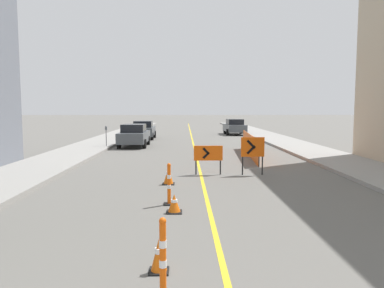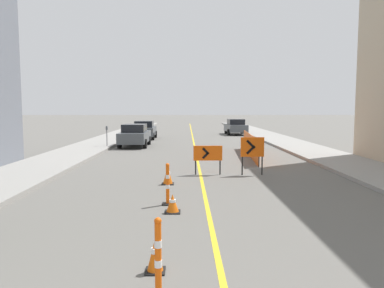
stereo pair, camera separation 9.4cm
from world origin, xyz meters
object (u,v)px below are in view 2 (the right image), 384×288
object	(u,v)px
traffic_cone_fourth	(168,176)
arrow_barricade_primary	(208,154)
parked_car_curb_mid	(145,130)
parking_meter_far_curb	(107,132)
arrow_barricade_secondary	(252,149)
traffic_cone_third	(173,204)
traffic_cone_second	(155,256)
delineator_post_rear	(168,187)
parked_car_curb_near	(135,135)
parked_car_curb_far	(236,127)
delineator_post_front	(158,264)

from	to	relation	value
traffic_cone_fourth	arrow_barricade_primary	distance (m)	2.52
parked_car_curb_mid	parking_meter_far_curb	size ratio (longest dim) A/B	3.16
arrow_barricade_secondary	traffic_cone_third	bearing A→B (deg)	-120.66
arrow_barricade_secondary	parking_meter_far_curb	distance (m)	13.07
traffic_cone_third	arrow_barricade_primary	size ratio (longest dim) A/B	0.41
traffic_cone_second	arrow_barricade_secondary	size ratio (longest dim) A/B	0.37
delineator_post_rear	parked_car_curb_mid	bearing A→B (deg)	97.99
parked_car_curb_near	parked_car_curb_mid	distance (m)	6.56
traffic_cone_third	parked_car_curb_near	xyz separation A→B (m)	(-3.29, 16.84, 0.56)
delineator_post_rear	parking_meter_far_curb	xyz separation A→B (m)	(-4.86, 14.94, 0.61)
arrow_barricade_secondary	parked_car_curb_far	bearing A→B (deg)	82.52
parked_car_curb_near	parked_car_curb_far	world-z (taller)	same
delineator_post_rear	parking_meter_far_curb	size ratio (longest dim) A/B	0.86
traffic_cone_fourth	parking_meter_far_curb	world-z (taller)	parking_meter_far_curb
parked_car_curb_far	delineator_post_front	bearing A→B (deg)	-102.08
traffic_cone_second	traffic_cone_fourth	xyz separation A→B (m)	(-0.15, 7.18, 0.03)
traffic_cone_second	traffic_cone_third	bearing A→B (deg)	87.47
traffic_cone_second	arrow_barricade_primary	xyz separation A→B (m)	(1.39, 9.10, 0.56)
traffic_cone_second	parked_car_curb_mid	distance (m)	27.13
arrow_barricade_primary	parked_car_curb_far	distance (m)	23.56
arrow_barricade_secondary	delineator_post_front	bearing A→B (deg)	-108.90
arrow_barricade_secondary	traffic_cone_fourth	bearing A→B (deg)	-153.09
parked_car_curb_mid	arrow_barricade_secondary	bearing A→B (deg)	-71.13
arrow_barricade_primary	parking_meter_far_curb	world-z (taller)	parking_meter_far_curb
parked_car_curb_far	parked_car_curb_mid	bearing A→B (deg)	-151.30
delineator_post_rear	arrow_barricade_primary	size ratio (longest dim) A/B	0.99
parked_car_curb_near	traffic_cone_second	bearing A→B (deg)	-80.45
traffic_cone_second	arrow_barricade_primary	bearing A→B (deg)	81.33
traffic_cone_second	delineator_post_rear	world-z (taller)	delineator_post_rear
parked_car_curb_near	parked_car_curb_far	bearing A→B (deg)	54.71
traffic_cone_fourth	parked_car_curb_far	xyz separation A→B (m)	(5.71, 25.10, 0.50)
parked_car_curb_mid	parked_car_curb_far	world-z (taller)	same
traffic_cone_second	arrow_barricade_primary	size ratio (longest dim) A/B	0.48
traffic_cone_fourth	delineator_post_front	distance (m)	8.05
arrow_barricade_secondary	parked_car_curb_far	size ratio (longest dim) A/B	0.35
arrow_barricade_primary	parked_car_curb_mid	size ratio (longest dim) A/B	0.27
delineator_post_rear	parked_car_curb_far	size ratio (longest dim) A/B	0.27
arrow_barricade_secondary	parked_car_curb_far	distance (m)	23.41
arrow_barricade_primary	arrow_barricade_secondary	bearing A→B (deg)	-4.00
traffic_cone_third	parked_car_curb_mid	world-z (taller)	parked_car_curb_mid
parked_car_curb_near	parked_car_curb_far	distance (m)	14.74
parked_car_curb_mid	traffic_cone_third	bearing A→B (deg)	-82.53
arrow_barricade_secondary	delineator_post_rear	bearing A→B (deg)	-126.14
parked_car_curb_far	parking_meter_far_curb	xyz separation A→B (m)	(-10.43, -12.99, 0.31)
parking_meter_far_curb	delineator_post_rear	bearing A→B (deg)	-71.98
delineator_post_rear	parked_car_curb_mid	xyz separation A→B (m)	(-3.17, 22.59, 0.29)
traffic_cone_second	parking_meter_far_curb	size ratio (longest dim) A/B	0.41
delineator_post_front	parked_car_curb_near	bearing A→B (deg)	98.70
parking_meter_far_curb	parked_car_curb_near	bearing A→B (deg)	31.88
traffic_cone_fourth	parked_car_curb_mid	distance (m)	20.00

